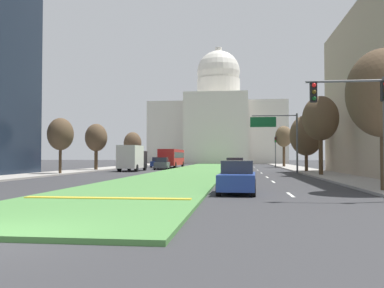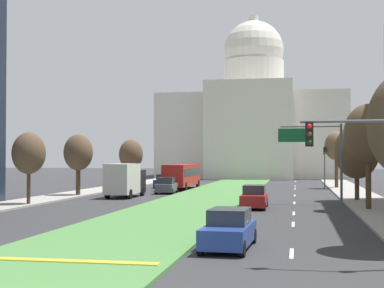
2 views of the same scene
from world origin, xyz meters
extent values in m
plane|color=#333335|center=(0.00, 49.35, 0.00)|extent=(260.00, 260.00, 0.00)
cube|color=#4C8442|center=(0.00, 44.42, 0.07)|extent=(7.81, 88.83, 0.14)
cube|color=gold|center=(0.00, 7.75, 0.16)|extent=(7.03, 0.50, 0.04)
cube|color=silver|center=(7.93, 11.75, 0.00)|extent=(0.16, 2.40, 0.01)
cube|color=silver|center=(7.93, 21.62, 0.00)|extent=(0.16, 2.40, 0.01)
cube|color=silver|center=(7.93, 27.96, 0.00)|extent=(0.16, 2.40, 0.01)
cube|color=silver|center=(7.93, 36.86, 0.00)|extent=(0.16, 2.40, 0.01)
cube|color=silver|center=(7.93, 46.17, 0.00)|extent=(0.16, 2.40, 0.01)
cube|color=silver|center=(7.93, 58.37, 0.00)|extent=(0.16, 2.40, 0.01)
cube|color=silver|center=(7.93, 64.88, 0.00)|extent=(0.16, 2.40, 0.01)
cube|color=silver|center=(7.93, 79.64, 0.00)|extent=(0.16, 2.40, 0.01)
cube|color=#9E9991|center=(-13.96, 39.48, 0.07)|extent=(4.00, 88.83, 0.15)
cube|color=#9E9991|center=(13.96, 39.48, 0.07)|extent=(4.00, 88.83, 0.15)
cube|color=silver|center=(0.00, 98.70, 7.74)|extent=(34.36, 22.12, 15.48)
cube|color=silver|center=(0.00, 85.64, 8.51)|extent=(15.12, 4.00, 17.02)
cylinder|color=silver|center=(0.00, 98.70, 19.01)|extent=(11.54, 11.54, 7.07)
sphere|color=silver|center=(0.00, 98.70, 24.57)|extent=(11.57, 11.57, 11.57)
cylinder|color=silver|center=(0.00, 98.70, 29.77)|extent=(1.80, 1.80, 3.00)
cylinder|color=#515456|center=(9.86, 9.06, 5.05)|extent=(3.20, 0.10, 0.10)
cube|color=black|center=(8.58, 9.06, 4.60)|extent=(0.28, 0.24, 0.84)
sphere|color=red|center=(8.58, 8.92, 4.88)|extent=(0.18, 0.18, 0.18)
sphere|color=#4C380F|center=(8.58, 8.92, 4.60)|extent=(0.18, 0.18, 0.18)
sphere|color=#0F4219|center=(8.58, 8.92, 4.32)|extent=(0.18, 0.18, 0.18)
cylinder|color=#515456|center=(11.46, 58.89, 2.60)|extent=(0.16, 0.16, 5.20)
cube|color=black|center=(11.46, 58.89, 4.60)|extent=(0.28, 0.24, 0.84)
sphere|color=#510F0F|center=(11.46, 58.75, 4.88)|extent=(0.18, 0.18, 0.18)
sphere|color=#4C380F|center=(11.46, 58.75, 4.60)|extent=(0.18, 0.18, 0.18)
sphere|color=#1ED838|center=(11.46, 58.75, 4.32)|extent=(0.18, 0.18, 0.18)
cylinder|color=#515456|center=(11.66, 35.60, 3.25)|extent=(0.20, 0.20, 6.50)
cylinder|color=#515456|center=(9.26, 35.60, 6.30)|extent=(4.81, 0.12, 0.12)
cube|color=#146033|center=(8.06, 35.55, 5.60)|extent=(2.80, 0.08, 1.10)
cylinder|color=#4C3823|center=(12.82, 13.21, 2.00)|extent=(0.34, 0.34, 4.01)
ellipsoid|color=brown|center=(12.82, 13.21, 5.16)|extent=(3.68, 3.68, 4.60)
cylinder|color=#4C3823|center=(-12.60, 30.28, 1.65)|extent=(0.29, 0.29, 3.31)
ellipsoid|color=brown|center=(-12.60, 30.28, 4.13)|extent=(2.63, 2.63, 3.28)
cylinder|color=#4C3823|center=(13.14, 30.63, 2.21)|extent=(0.40, 0.40, 4.43)
ellipsoid|color=brown|center=(13.14, 30.63, 5.49)|extent=(3.39, 3.39, 4.24)
cylinder|color=#4C3823|center=(-12.82, 41.07, 1.70)|extent=(0.44, 0.44, 3.39)
ellipsoid|color=brown|center=(-12.82, 41.07, 4.28)|extent=(2.83, 2.83, 3.54)
cylinder|color=#4C3823|center=(13.25, 39.45, 1.57)|extent=(0.39, 0.39, 3.13)
ellipsoid|color=brown|center=(13.25, 39.45, 4.31)|extent=(3.79, 3.79, 4.74)
cylinder|color=#4C3823|center=(-13.34, 60.60, 1.60)|extent=(0.33, 0.33, 3.20)
ellipsoid|color=brown|center=(-13.34, 60.60, 4.19)|extent=(3.15, 3.15, 3.93)
cylinder|color=#4C3823|center=(12.89, 59.53, 2.16)|extent=(0.43, 0.43, 4.31)
ellipsoid|color=brown|center=(12.89, 59.53, 5.19)|extent=(2.82, 2.82, 3.53)
cube|color=navy|center=(5.36, 12.37, 0.62)|extent=(1.98, 4.58, 0.79)
cube|color=#282D38|center=(5.36, 12.55, 1.33)|extent=(1.66, 2.23, 0.65)
cylinder|color=black|center=(6.09, 10.53, 0.32)|extent=(0.25, 0.65, 0.64)
cylinder|color=black|center=(4.47, 10.60, 0.32)|extent=(0.25, 0.65, 0.64)
cylinder|color=black|center=(6.25, 14.13, 0.32)|extent=(0.25, 0.65, 0.64)
cylinder|color=black|center=(4.62, 14.20, 0.32)|extent=(0.25, 0.65, 0.64)
cube|color=maroon|center=(5.03, 31.10, 0.64)|extent=(1.82, 4.49, 0.83)
cube|color=#282D38|center=(5.03, 31.28, 1.40)|extent=(1.59, 2.16, 0.68)
cylinder|color=black|center=(5.85, 29.31, 0.32)|extent=(0.22, 0.64, 0.64)
cylinder|color=black|center=(4.21, 29.31, 0.32)|extent=(0.22, 0.64, 0.64)
cylinder|color=black|center=(5.84, 32.89, 0.32)|extent=(0.22, 0.64, 0.64)
cylinder|color=black|center=(4.20, 32.89, 0.32)|extent=(0.22, 0.64, 0.64)
cube|color=#4C5156|center=(-5.32, 46.85, 0.63)|extent=(2.02, 4.24, 0.82)
cube|color=#282D38|center=(-5.31, 46.69, 1.37)|extent=(1.68, 2.08, 0.67)
cylinder|color=black|center=(-6.22, 48.42, 0.32)|extent=(0.26, 0.65, 0.64)
cylinder|color=black|center=(-4.60, 48.52, 0.32)|extent=(0.26, 0.65, 0.64)
cylinder|color=black|center=(-6.03, 45.19, 0.32)|extent=(0.26, 0.65, 0.64)
cylinder|color=black|center=(-4.41, 45.28, 0.32)|extent=(0.26, 0.65, 0.64)
cube|color=navy|center=(-7.98, 57.55, 0.63)|extent=(1.99, 4.64, 0.82)
cube|color=#282D38|center=(-7.98, 57.36, 1.37)|extent=(1.69, 2.25, 0.67)
cylinder|color=black|center=(-8.76, 59.42, 0.32)|extent=(0.24, 0.65, 0.64)
cylinder|color=black|center=(-7.08, 59.36, 0.32)|extent=(0.24, 0.65, 0.64)
cylinder|color=black|center=(-8.88, 55.73, 0.32)|extent=(0.24, 0.65, 0.64)
cylinder|color=black|center=(-7.20, 55.68, 0.32)|extent=(0.24, 0.65, 0.64)
cube|color=black|center=(-7.90, 42.86, 1.45)|extent=(2.30, 2.00, 2.20)
cube|color=beige|center=(-7.90, 39.66, 1.80)|extent=(2.30, 4.40, 2.80)
cylinder|color=black|center=(-8.95, 42.86, 0.45)|extent=(0.30, 0.90, 0.90)
cylinder|color=black|center=(-6.85, 42.86, 0.45)|extent=(0.30, 0.90, 0.90)
cylinder|color=black|center=(-8.95, 38.56, 0.45)|extent=(0.30, 0.90, 0.90)
cylinder|color=black|center=(-6.85, 38.56, 0.45)|extent=(0.30, 0.90, 0.90)
cube|color=#B21E1E|center=(-5.36, 55.22, 1.70)|extent=(2.50, 11.00, 2.50)
cube|color=#232833|center=(-5.36, 55.22, 2.05)|extent=(2.52, 10.12, 0.90)
cylinder|color=black|center=(-6.51, 59.52, 0.50)|extent=(0.32, 1.00, 1.00)
cylinder|color=black|center=(-4.21, 59.52, 0.50)|extent=(0.32, 1.00, 1.00)
cylinder|color=black|center=(-6.51, 51.32, 0.50)|extent=(0.32, 1.00, 1.00)
cylinder|color=black|center=(-4.21, 51.32, 0.50)|extent=(0.32, 1.00, 1.00)
camera|label=1|loc=(5.43, -8.22, 1.90)|focal=37.22mm
camera|label=2|loc=(8.15, -11.05, 3.80)|focal=52.87mm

